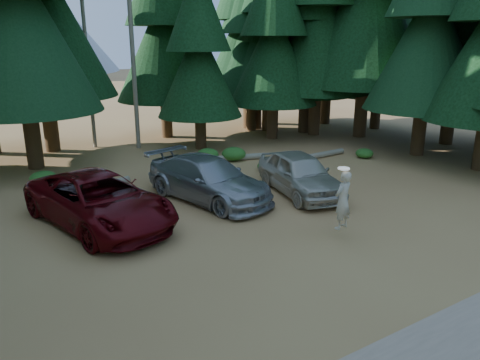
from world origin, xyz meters
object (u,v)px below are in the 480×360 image
at_px(log_right, 310,157).
at_px(frisbee_player, 343,200).
at_px(silver_minivan_right, 300,173).
at_px(log_mid, 229,158).
at_px(log_left, 83,192).
at_px(silver_minivan_center, 208,179).
at_px(red_pickup, 99,200).

bearing_deg(log_right, frisbee_player, -127.65).
height_order(frisbee_player, log_right, frisbee_player).
relative_size(silver_minivan_right, log_mid, 1.28).
xyz_separation_m(silver_minivan_right, frisbee_player, (-1.61, -4.00, 0.40)).
xyz_separation_m(log_mid, log_right, (3.62, -1.96, -0.01)).
distance_m(silver_minivan_right, frisbee_player, 4.33).
xyz_separation_m(log_left, log_mid, (7.59, 1.59, -0.00)).
bearing_deg(silver_minivan_center, silver_minivan_right, -34.21).
distance_m(frisbee_player, log_mid, 10.01).
bearing_deg(log_right, log_left, 175.28).
bearing_deg(log_right, red_pickup, -168.75).
bearing_deg(log_right, silver_minivan_right, -137.89).
bearing_deg(frisbee_player, red_pickup, -51.99).
height_order(frisbee_player, log_left, frisbee_player).
bearing_deg(log_mid, silver_minivan_center, -112.04).
bearing_deg(silver_minivan_center, red_pickup, 170.61).
distance_m(silver_minivan_right, log_mid, 5.83).
bearing_deg(frisbee_player, silver_minivan_center, -83.73).
bearing_deg(log_left, log_right, -21.53).
bearing_deg(log_left, silver_minivan_center, -56.03).
distance_m(silver_minivan_center, frisbee_player, 5.58).
bearing_deg(red_pickup, frisbee_player, -52.47).
bearing_deg(red_pickup, log_left, 72.61).
relative_size(silver_minivan_center, log_left, 1.26).
bearing_deg(log_right, log_mid, 148.69).
xyz_separation_m(silver_minivan_right, log_right, (3.84, 3.83, -0.67)).
bearing_deg(log_left, red_pickup, -114.06).
xyz_separation_m(silver_minivan_center, log_right, (7.24, 2.55, -0.66)).
distance_m(red_pickup, silver_minivan_right, 7.68).
height_order(log_left, log_right, log_left).
bearing_deg(silver_minivan_right, frisbee_player, -100.18).
height_order(silver_minivan_center, log_left, silver_minivan_center).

